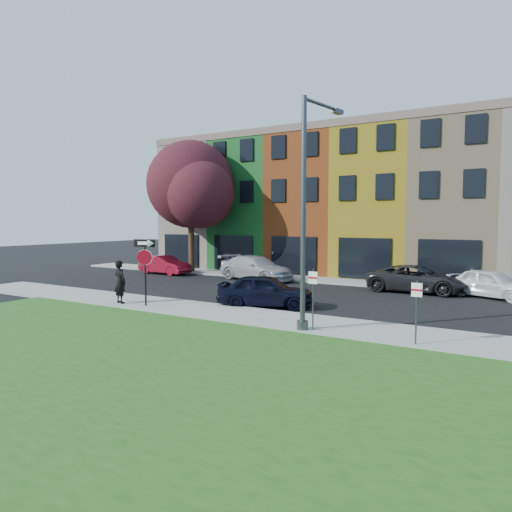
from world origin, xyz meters
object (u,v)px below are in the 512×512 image
Objects in this scene: man at (120,282)px; sedan_near at (266,291)px; street_lamp at (307,214)px; stop_sign at (145,259)px.

man reaches higher than sedan_near.
sedan_near is 0.59× the size of street_lamp.
man is at bearing -170.66° from street_lamp.
stop_sign reaches higher than sedan_near.
man is 0.25× the size of street_lamp.
stop_sign is 8.13m from street_lamp.
street_lamp is at bearing -152.66° from sedan_near.
street_lamp is (7.90, -0.29, 1.90)m from stop_sign.
sedan_near is at bearing -138.98° from man.
stop_sign is 1.84m from man.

